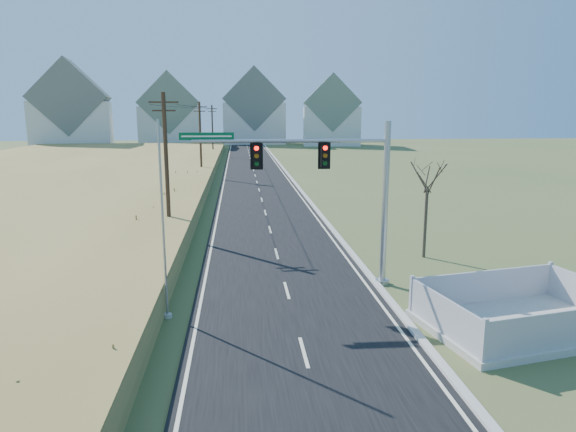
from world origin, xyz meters
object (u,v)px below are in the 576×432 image
object	(u,v)px
traffic_signal_mast	(344,187)
bare_tree	(428,175)
flagpole	(164,242)
fence_enclosure	(520,321)
open_sign	(474,295)

from	to	relation	value
traffic_signal_mast	bare_tree	world-z (taller)	traffic_signal_mast
flagpole	fence_enclosure	bearing A→B (deg)	-10.06
traffic_signal_mast	bare_tree	bearing A→B (deg)	38.74
bare_tree	fence_enclosure	bearing A→B (deg)	-89.05
traffic_signal_mast	open_sign	bearing A→B (deg)	-26.17
fence_enclosure	traffic_signal_mast	bearing A→B (deg)	124.37
open_sign	bare_tree	bearing A→B (deg)	104.98
traffic_signal_mast	open_sign	xyz separation A→B (m)	(5.09, -2.68, -4.25)
traffic_signal_mast	flagpole	world-z (taller)	flagpole
open_sign	bare_tree	xyz separation A→B (m)	(0.29, 6.76, 4.25)
bare_tree	traffic_signal_mast	bearing A→B (deg)	-142.79
open_sign	flagpole	xyz separation A→B (m)	(-12.59, -0.47, 2.73)
fence_enclosure	flagpole	bearing A→B (deg)	158.86
open_sign	flagpole	size ratio (longest dim) A/B	0.07
bare_tree	flagpole	bearing A→B (deg)	-150.70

